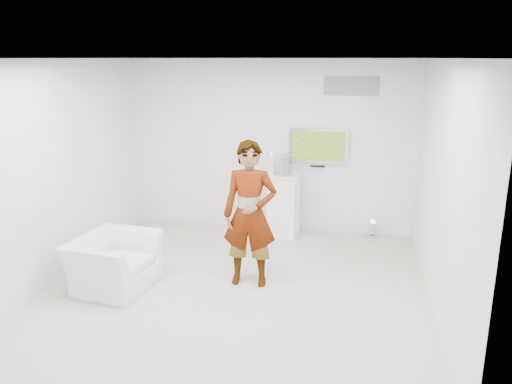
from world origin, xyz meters
TOP-DOWN VIEW (x-y plane):
  - room at (0.00, 0.00)m, footprint 5.01×5.01m
  - tv at (0.85, 2.45)m, footprint 1.00×0.08m
  - logo_decal at (1.35, 2.49)m, footprint 0.90×0.02m
  - person at (0.14, 0.16)m, footprint 0.75×0.51m
  - armchair at (-1.63, -0.34)m, footprint 1.07×1.19m
  - pedestal at (0.30, 2.16)m, footprint 0.58×0.58m
  - floor_uplight at (1.83, 2.32)m, footprint 0.25×0.25m
  - vitrine at (0.30, 2.16)m, footprint 0.33×0.33m
  - console at (0.30, 2.16)m, footprint 0.11×0.18m
  - wii_remote at (0.38, 0.33)m, footprint 0.08×0.13m

SIDE VIEW (x-z plane):
  - floor_uplight at x=1.83m, z-range 0.00..0.30m
  - armchair at x=-1.63m, z-range 0.00..0.71m
  - pedestal at x=0.30m, z-range 0.00..1.10m
  - person at x=0.14m, z-range 0.00..1.98m
  - console at x=0.30m, z-range 1.10..1.34m
  - vitrine at x=0.30m, z-range 1.10..1.41m
  - room at x=0.00m, z-range 0.00..3.00m
  - tv at x=0.85m, z-range 1.25..1.85m
  - wii_remote at x=0.38m, z-range 1.77..1.80m
  - logo_decal at x=1.35m, z-range 2.40..2.70m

